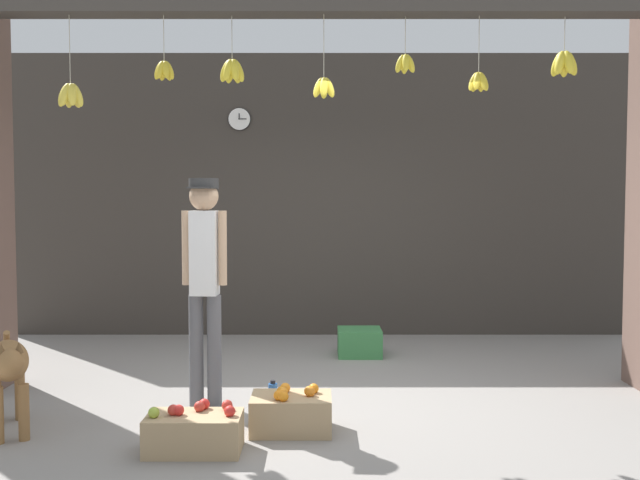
# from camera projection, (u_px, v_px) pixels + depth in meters

# --- Properties ---
(ground_plane) EXTENTS (60.00, 60.00, 0.00)m
(ground_plane) POSITION_uv_depth(u_px,v_px,m) (320.00, 399.00, 5.63)
(ground_plane) COLOR gray
(shop_back_wall) EXTENTS (7.27, 0.12, 3.26)m
(shop_back_wall) POSITION_uv_depth(u_px,v_px,m) (320.00, 195.00, 8.31)
(shop_back_wall) COLOR #38332D
(shop_back_wall) RESTS_ON ground_plane
(storefront_awning) EXTENTS (5.37, 0.30, 0.97)m
(storefront_awning) POSITION_uv_depth(u_px,v_px,m) (319.00, 6.00, 5.58)
(storefront_awning) COLOR #3D3833
(dog) EXTENTS (0.53, 0.88, 0.67)m
(dog) POSITION_uv_depth(u_px,v_px,m) (9.00, 366.00, 4.79)
(dog) COLOR olive
(dog) RESTS_ON ground_plane
(shopkeeper) EXTENTS (0.34, 0.29, 1.74)m
(shopkeeper) POSITION_uv_depth(u_px,v_px,m) (205.00, 271.00, 5.39)
(shopkeeper) COLOR #56565B
(shopkeeper) RESTS_ON ground_plane
(fruit_crate_oranges) EXTENTS (0.55, 0.38, 0.31)m
(fruit_crate_oranges) POSITION_uv_depth(u_px,v_px,m) (291.00, 412.00, 4.84)
(fruit_crate_oranges) COLOR tan
(fruit_crate_oranges) RESTS_ON ground_plane
(fruit_crate_apples) EXTENTS (0.59, 0.34, 0.30)m
(fruit_crate_apples) POSITION_uv_depth(u_px,v_px,m) (194.00, 432.00, 4.45)
(fruit_crate_apples) COLOR tan
(fruit_crate_apples) RESTS_ON ground_plane
(produce_box_green) EXTENTS (0.44, 0.41, 0.27)m
(produce_box_green) POSITION_uv_depth(u_px,v_px,m) (359.00, 342.00, 7.21)
(produce_box_green) COLOR #387A42
(produce_box_green) RESTS_ON ground_plane
(water_bottle) EXTENTS (0.07, 0.07, 0.24)m
(water_bottle) POSITION_uv_depth(u_px,v_px,m) (273.00, 398.00, 5.27)
(water_bottle) COLOR #2D60AD
(water_bottle) RESTS_ON ground_plane
(wall_clock) EXTENTS (0.26, 0.03, 0.26)m
(wall_clock) POSITION_uv_depth(u_px,v_px,m) (239.00, 119.00, 8.19)
(wall_clock) COLOR black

